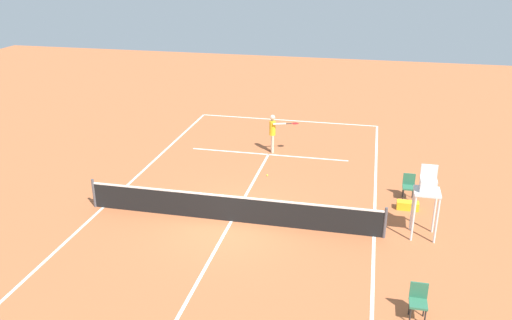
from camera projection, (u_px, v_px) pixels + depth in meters
name	position (u px, v px, depth m)	size (l,w,h in m)	color
ground_plane	(231.00, 221.00, 17.86)	(60.00, 60.00, 0.00)	#B76038
court_lines	(231.00, 221.00, 17.86)	(9.63, 23.54, 0.01)	white
tennis_net	(231.00, 208.00, 17.68)	(10.23, 0.10, 1.07)	#4C4C51
player_serving	(274.00, 130.00, 23.60)	(1.34, 0.54, 1.77)	beige
tennis_ball	(267.00, 175.00, 21.43)	(0.07, 0.07, 0.07)	#CCE033
umpire_chair	(427.00, 191.00, 16.36)	(0.80, 0.80, 2.41)	silver
courtside_chair_near	(418.00, 300.00, 12.97)	(0.44, 0.46, 0.95)	#262626
courtside_chair_mid	(409.00, 185.00, 19.31)	(0.44, 0.46, 0.95)	#262626
equipment_bag	(408.00, 205.00, 18.63)	(0.76, 0.32, 0.30)	yellow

